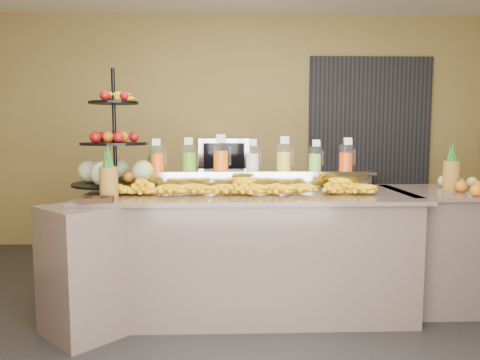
{
  "coord_description": "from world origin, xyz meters",
  "views": [
    {
      "loc": [
        -0.19,
        -3.27,
        1.41
      ],
      "look_at": [
        -0.07,
        0.3,
        1.03
      ],
      "focal_mm": 35.0,
      "sensor_mm": 36.0,
      "label": 1
    }
  ],
  "objects": [
    {
      "name": "ground",
      "position": [
        0.0,
        0.0,
        0.0
      ],
      "size": [
        6.0,
        6.0,
        0.0
      ],
      "primitive_type": "plane",
      "color": "black",
      "rests_on": "ground"
    },
    {
      "name": "room_envelope",
      "position": [
        0.19,
        0.79,
        1.88
      ],
      "size": [
        6.04,
        5.02,
        2.82
      ],
      "color": "olive",
      "rests_on": "ground"
    },
    {
      "name": "buffet_counter",
      "position": [
        -0.12,
        0.26,
        0.47
      ],
      "size": [
        2.75,
        1.25,
        0.93
      ],
      "color": "gray",
      "rests_on": "ground"
    },
    {
      "name": "right_counter",
      "position": [
        1.7,
        0.4,
        0.47
      ],
      "size": [
        1.08,
        0.88,
        0.93
      ],
      "color": "gray",
      "rests_on": "ground"
    },
    {
      "name": "back_ledge",
      "position": [
        0.0,
        2.25,
        0.47
      ],
      "size": [
        3.1,
        0.55,
        0.93
      ],
      "color": "gray",
      "rests_on": "ground"
    },
    {
      "name": "pitcher_tray",
      "position": [
        0.04,
        0.58,
        1.01
      ],
      "size": [
        1.85,
        0.3,
        0.15
      ],
      "primitive_type": "cube",
      "color": "gray",
      "rests_on": "buffet_counter"
    },
    {
      "name": "juice_pitcher_orange_a",
      "position": [
        -0.74,
        0.58,
        1.17
      ],
      "size": [
        0.11,
        0.12,
        0.27
      ],
      "color": "silver",
      "rests_on": "pitcher_tray"
    },
    {
      "name": "juice_pitcher_green",
      "position": [
        -0.48,
        0.58,
        1.18
      ],
      "size": [
        0.12,
        0.12,
        0.28
      ],
      "color": "silver",
      "rests_on": "pitcher_tray"
    },
    {
      "name": "juice_pitcher_orange_b",
      "position": [
        -0.22,
        0.58,
        1.18
      ],
      "size": [
        0.13,
        0.13,
        0.31
      ],
      "color": "silver",
      "rests_on": "pitcher_tray"
    },
    {
      "name": "juice_pitcher_milk",
      "position": [
        0.04,
        0.58,
        1.17
      ],
      "size": [
        0.11,
        0.12,
        0.27
      ],
      "color": "silver",
      "rests_on": "pitcher_tray"
    },
    {
      "name": "juice_pitcher_lemon",
      "position": [
        0.3,
        0.58,
        1.18
      ],
      "size": [
        0.12,
        0.12,
        0.29
      ],
      "color": "silver",
      "rests_on": "pitcher_tray"
    },
    {
      "name": "juice_pitcher_lime",
      "position": [
        0.56,
        0.58,
        1.17
      ],
      "size": [
        0.11,
        0.11,
        0.26
      ],
      "color": "silver",
      "rests_on": "pitcher_tray"
    },
    {
      "name": "juice_pitcher_orange_c",
      "position": [
        0.82,
        0.58,
        1.17
      ],
      "size": [
        0.12,
        0.12,
        0.28
      ],
      "color": "silver",
      "rests_on": "pitcher_tray"
    },
    {
      "name": "banana_heap",
      "position": [
        -0.1,
        0.26,
        0.99
      ],
      "size": [
        2.03,
        0.18,
        0.17
      ],
      "color": "#FFB60C",
      "rests_on": "buffet_counter"
    },
    {
      "name": "fruit_stand",
      "position": [
        -1.01,
        0.47,
        1.17
      ],
      "size": [
        0.69,
        0.69,
        0.96
      ],
      "rotation": [
        0.0,
        0.0,
        0.01
      ],
      "color": "black",
      "rests_on": "buffet_counter"
    },
    {
      "name": "condiment_caddy",
      "position": [
        -1.05,
        -0.13,
        0.95
      ],
      "size": [
        0.23,
        0.19,
        0.03
      ],
      "primitive_type": "cube",
      "rotation": [
        0.0,
        0.0,
        0.14
      ],
      "color": "black",
      "rests_on": "buffet_counter"
    },
    {
      "name": "pineapple_left_a",
      "position": [
        -1.02,
        0.07,
        1.07
      ],
      "size": [
        0.13,
        0.13,
        0.38
      ],
      "rotation": [
        0.0,
        0.0,
        -0.38
      ],
      "color": "brown",
      "rests_on": "buffet_counter"
    },
    {
      "name": "pineapple_left_b",
      "position": [
        -0.8,
        0.71,
        1.07
      ],
      "size": [
        0.12,
        0.12,
        0.39
      ],
      "rotation": [
        0.0,
        0.0,
        -0.29
      ],
      "color": "brown",
      "rests_on": "buffet_counter"
    },
    {
      "name": "right_fruit_pile",
      "position": [
        1.77,
        0.25,
        1.0
      ],
      "size": [
        0.45,
        0.43,
        0.24
      ],
      "color": "brown",
      "rests_on": "right_counter"
    },
    {
      "name": "oven_warmer",
      "position": [
        -0.19,
        2.25,
        1.12
      ],
      "size": [
        0.58,
        0.41,
        0.39
      ],
      "primitive_type": "cube",
      "rotation": [
        0.0,
        0.0,
        -0.0
      ],
      "color": "gray",
      "rests_on": "back_ledge"
    }
  ]
}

